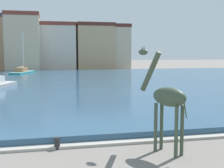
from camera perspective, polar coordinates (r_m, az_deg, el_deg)
The scene contains 9 objects.
harbor_water at distance 37.97m, azimuth -8.34°, elevation 0.31°, with size 78.10×50.50×0.40m, color #2D5170.
quay_edge_coping at distance 13.06m, azimuth -0.49°, elevation -11.45°, with size 78.10×0.50×0.12m, color #ADA89E.
giraffe_statue at distance 11.78m, azimuth 10.57°, elevation -2.81°, with size 1.56×2.28×4.30m.
sailboat_teal at distance 54.60m, azimuth -16.81°, elevation 2.17°, with size 4.19×8.60×7.58m.
mooring_bollard at distance 12.62m, azimuth -10.66°, elevation -11.30°, with size 0.24×0.24×0.50m, color #232326.
townhouse_corner_house at distance 65.86m, azimuth -16.97°, elevation 7.77°, with size 7.10×6.86×12.38m.
townhouse_tall_gabled at distance 68.68m, azimuth -10.58°, elevation 7.18°, with size 8.11×6.61×10.76m.
townhouse_wide_warehouse at distance 69.72m, azimuth -3.42°, elevation 7.28°, with size 8.59×7.59×10.81m.
townhouse_end_terrace at distance 70.42m, azimuth 0.86°, elevation 7.21°, with size 5.92×5.85×10.66m.
Camera 1 is at (-2.53, -4.05, 4.01)m, focal length 46.91 mm.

